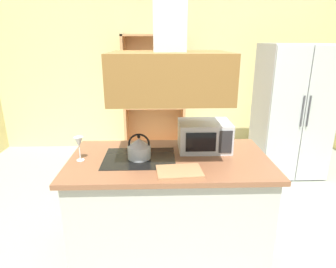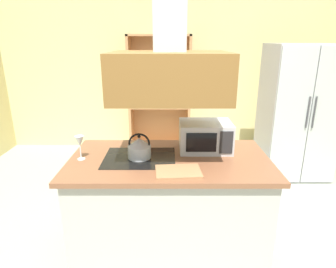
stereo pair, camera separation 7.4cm
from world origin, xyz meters
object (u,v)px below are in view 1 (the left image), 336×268
at_px(dish_cabinet, 154,101).
at_px(microwave, 204,136).
at_px(wine_glass_on_counter, 79,143).
at_px(cutting_board, 179,171).
at_px(refrigerator, 291,111).
at_px(kettle, 139,148).

bearing_deg(dish_cabinet, microwave, -78.69).
height_order(microwave, wine_glass_on_counter, microwave).
distance_m(cutting_board, microwave, 0.56).
distance_m(refrigerator, microwave, 2.03).
relative_size(refrigerator, kettle, 8.34).
bearing_deg(cutting_board, wine_glass_on_counter, 162.35).
xyz_separation_m(refrigerator, kettle, (-2.03, -1.62, 0.09)).
height_order(refrigerator, microwave, refrigerator).
height_order(kettle, cutting_board, kettle).
bearing_deg(wine_glass_on_counter, cutting_board, -17.65).
bearing_deg(wine_glass_on_counter, kettle, 3.47).
bearing_deg(microwave, wine_glass_on_counter, -168.07).
bearing_deg(dish_cabinet, kettle, -92.11).
distance_m(dish_cabinet, cutting_board, 2.90).
height_order(refrigerator, dish_cabinet, dish_cabinet).
relative_size(refrigerator, cutting_board, 5.33).
relative_size(kettle, cutting_board, 0.64).
distance_m(kettle, cutting_board, 0.44).
xyz_separation_m(refrigerator, wine_glass_on_counter, (-2.51, -1.65, 0.15)).
bearing_deg(cutting_board, kettle, 138.10).
height_order(dish_cabinet, wine_glass_on_counter, dish_cabinet).
xyz_separation_m(cutting_board, microwave, (0.26, 0.48, 0.12)).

